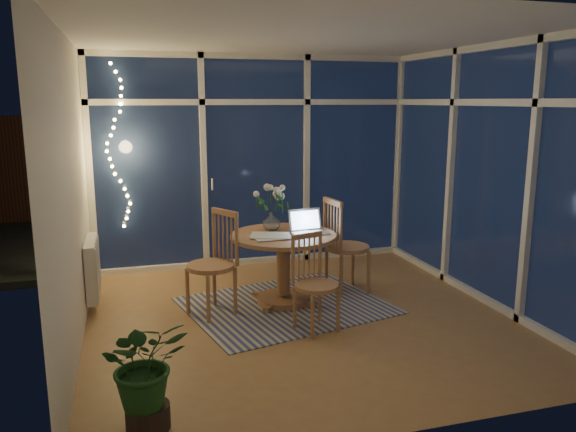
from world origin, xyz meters
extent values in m
plane|color=#9B6C43|center=(0.00, 0.00, 0.00)|extent=(4.00, 4.00, 0.00)
plane|color=silver|center=(0.00, 0.00, 2.60)|extent=(4.00, 4.00, 0.00)
cube|color=silver|center=(0.00, 2.00, 1.30)|extent=(4.00, 0.04, 2.60)
cube|color=silver|center=(0.00, -2.00, 1.30)|extent=(4.00, 0.04, 2.60)
cube|color=silver|center=(-2.00, 0.00, 1.30)|extent=(0.04, 4.00, 2.60)
cube|color=silver|center=(2.00, 0.00, 1.30)|extent=(0.04, 4.00, 2.60)
cube|color=white|center=(0.00, 1.96, 1.30)|extent=(4.00, 0.10, 2.60)
cube|color=white|center=(1.96, 0.00, 1.30)|extent=(0.10, 4.00, 2.60)
cube|color=silver|center=(-1.94, 0.90, 0.40)|extent=(0.10, 0.70, 0.58)
cube|color=black|center=(0.50, 5.00, -0.06)|extent=(12.00, 6.00, 0.10)
cube|color=#341D13|center=(0.00, 5.50, 0.90)|extent=(11.00, 0.08, 1.80)
cube|color=#383A43|center=(0.30, 8.50, 2.20)|extent=(7.00, 3.00, 2.20)
sphere|color=black|center=(-0.80, 3.40, 0.45)|extent=(0.90, 0.90, 0.90)
cube|color=beige|center=(-0.07, 0.34, 0.01)|extent=(2.21, 1.92, 0.01)
cylinder|color=#A7744B|center=(-0.07, 0.44, 0.36)|extent=(1.28, 1.28, 0.73)
cube|color=#A7744B|center=(-0.83, 0.33, 0.52)|extent=(0.65, 0.65, 1.03)
cube|color=#A7744B|center=(0.68, 0.58, 0.53)|extent=(0.55, 0.55, 1.05)
cube|color=#A7744B|center=(0.02, -0.32, 0.44)|extent=(0.51, 0.51, 0.89)
imported|color=silver|center=(-0.15, 0.64, 0.83)|extent=(0.24, 0.24, 0.21)
imported|color=white|center=(0.16, 0.56, 0.75)|extent=(0.18, 0.18, 0.04)
cube|color=silver|center=(-0.21, 0.37, 0.74)|extent=(0.40, 0.32, 0.02)
cube|color=black|center=(-0.04, 0.32, 0.73)|extent=(0.11, 0.08, 0.01)
imported|color=#1A491E|center=(-1.51, -1.50, 0.38)|extent=(0.61, 0.55, 0.76)
camera|label=1|loc=(-1.55, -4.84, 2.05)|focal=35.00mm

